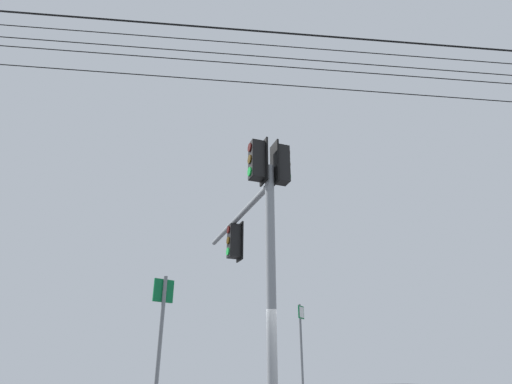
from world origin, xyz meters
TOP-DOWN VIEW (x-y plane):
  - signal_mast_assembly at (1.54, 0.62)m, footprint 4.94×0.97m
  - route_sign_primary at (3.87, -1.80)m, footprint 0.22×0.30m
  - route_sign_secondary at (1.13, 2.69)m, footprint 0.14×0.39m
  - overhead_wire_span at (0.46, -0.09)m, footprint 6.67×16.97m

SIDE VIEW (x-z plane):
  - route_sign_primary at x=3.87m, z-range 0.30..3.45m
  - route_sign_secondary at x=1.13m, z-range 0.37..3.39m
  - signal_mast_assembly at x=1.54m, z-range 1.28..7.49m
  - overhead_wire_span at x=0.46m, z-range 7.57..10.09m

